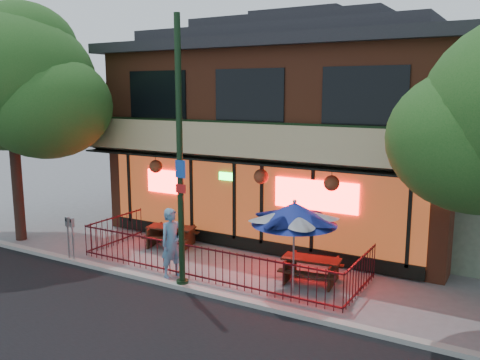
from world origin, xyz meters
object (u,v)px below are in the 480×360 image
object	(u,v)px
street_light	(180,170)
parking_meter_far	(68,231)
street_tree_left	(12,74)
picnic_table_left	(171,233)
patio_umbrella	(294,214)
picnic_table_right	(311,266)
parking_meter_near	(73,233)
pedestrian	(172,243)

from	to	relation	value
street_light	parking_meter_far	distance (m)	4.74
street_tree_left	picnic_table_left	world-z (taller)	street_tree_left
street_tree_left	patio_umbrella	world-z (taller)	street_tree_left
street_tree_left	patio_umbrella	size ratio (longest dim) A/B	3.26
picnic_table_right	parking_meter_far	size ratio (longest dim) A/B	1.21
picnic_table_right	picnic_table_left	bearing A→B (deg)	173.26
parking_meter_near	parking_meter_far	size ratio (longest dim) A/B	0.99
picnic_table_left	patio_umbrella	size ratio (longest dim) A/B	0.73
patio_umbrella	parking_meter_far	size ratio (longest dim) A/B	1.76
patio_umbrella	pedestrian	distance (m)	3.64
pedestrian	parking_meter_far	xyz separation A→B (m)	(-3.49, -0.58, -0.03)
parking_meter_near	parking_meter_far	bearing A→B (deg)	-180.00
street_light	parking_meter_far	xyz separation A→B (m)	(-4.20, -0.08, -2.20)
street_tree_left	pedestrian	size ratio (longest dim) A/B	4.12
parking_meter_near	pedestrian	bearing A→B (deg)	10.00
picnic_table_left	pedestrian	world-z (taller)	pedestrian
picnic_table_left	parking_meter_near	xyz separation A→B (m)	(-1.53, -2.79, 0.50)
picnic_table_right	parking_meter_near	xyz separation A→B (m)	(-6.79, -2.17, 0.50)
street_light	picnic_table_right	world-z (taller)	street_light
pedestrian	parking_meter_far	world-z (taller)	pedestrian
picnic_table_left	patio_umbrella	xyz separation A→B (m)	(5.17, -1.61, 1.66)
street_light	picnic_table_right	xyz separation A→B (m)	(2.79, 2.09, -2.71)
street_light	parking_meter_near	distance (m)	4.57
street_light	street_tree_left	size ratio (longest dim) A/B	0.87
patio_umbrella	street_light	bearing A→B (deg)	-157.75
picnic_table_left	pedestrian	bearing A→B (deg)	-51.40
street_tree_left	parking_meter_near	world-z (taller)	street_tree_left
street_light	street_tree_left	bearing A→B (deg)	173.96
parking_meter_near	street_light	bearing A→B (deg)	1.11
street_tree_left	picnic_table_right	world-z (taller)	street_tree_left
picnic_table_left	picnic_table_right	xyz separation A→B (m)	(5.27, -0.62, -0.00)
street_tree_left	parking_meter_near	size ratio (longest dim) A/B	5.79
picnic_table_left	pedestrian	distance (m)	2.88
picnic_table_left	parking_meter_near	size ratio (longest dim) A/B	1.30
street_tree_left	picnic_table_left	xyz separation A→B (m)	(4.98, 1.93, -5.23)
pedestrian	patio_umbrella	bearing A→B (deg)	-61.87
patio_umbrella	parking_meter_far	world-z (taller)	patio_umbrella
street_light	parking_meter_far	world-z (taller)	street_light
street_light	patio_umbrella	size ratio (longest dim) A/B	2.84
pedestrian	parking_meter_near	world-z (taller)	pedestrian
picnic_table_left	picnic_table_right	distance (m)	5.30
street_light	pedestrian	size ratio (longest dim) A/B	3.58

